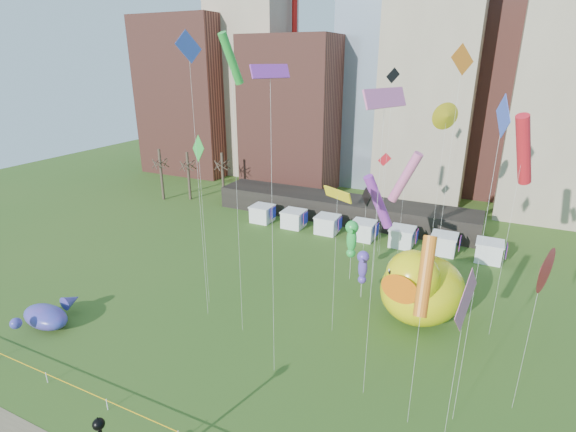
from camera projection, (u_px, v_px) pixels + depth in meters
The scene contains 27 objects.
skyline at pixel (422, 64), 70.09m from camera, with size 101.00×23.00×68.00m.
pavilion at pixel (342, 208), 63.27m from camera, with size 38.00×6.00×3.20m, color black.
vendor_tents at pixel (363, 231), 56.31m from camera, with size 33.24×2.80×2.40m.
bare_trees at pixel (190, 175), 71.87m from camera, with size 8.44×6.44×8.50m.
big_duck at pixel (420, 287), 37.85m from camera, with size 8.83×10.50×7.50m.
small_duck at pixel (412, 303), 39.27m from camera, with size 2.82×3.81×2.94m.
seahorse_green at pixel (352, 236), 44.56m from camera, with size 1.58×1.87×6.71m.
seahorse_purple at pixel (363, 265), 41.48m from camera, with size 1.28×1.54×5.06m.
whale_inflatable at pixel (47, 315), 38.01m from camera, with size 5.00×6.29×2.15m.
kite_0 at pixel (524, 150), 31.65m from camera, with size 2.25×3.36×18.67m.
kite_1 at pixel (385, 100), 23.69m from camera, with size 1.78×3.36×20.70m.
kite_2 at pixel (392, 88), 45.21m from camera, with size 1.17×1.16×21.38m.
kite_3 at pixel (198, 152), 36.96m from camera, with size 2.09×1.21×16.20m.
kite_4 at pixel (447, 116), 39.86m from camera, with size 1.55×2.27×18.45m.
kite_5 at pixel (189, 57), 32.43m from camera, with size 0.71×2.29×24.24m.
kite_6 at pixel (425, 276), 24.44m from camera, with size 0.96×2.68×12.88m.
kite_7 at pixel (270, 75), 25.51m from camera, with size 1.58×2.48×21.90m.
kite_8 at pixel (543, 269), 25.66m from camera, with size 1.07×2.61×11.75m.
kite_9 at pixel (466, 301), 23.49m from camera, with size 0.80×3.63×11.71m.
kite_10 at pixel (367, 197), 39.42m from camera, with size 1.61×2.92×10.84m.
kite_11 at pixel (231, 60), 30.10m from camera, with size 1.04×2.18×23.98m.
kite_12 at pixel (337, 195), 33.36m from camera, with size 2.69×1.70×12.80m.
kite_13 at pixel (501, 129), 21.89m from camera, with size 0.73×2.06×20.57m.
kite_14 at pixel (461, 70), 32.89m from camera, with size 1.52×1.82×23.32m.
kite_15 at pixel (378, 202), 42.58m from camera, with size 3.27×2.81×11.80m.
kite_16 at pixel (384, 163), 49.33m from camera, with size 1.42×0.69×12.20m.
kite_17 at pixel (405, 178), 40.87m from camera, with size 3.22×1.64×14.27m.
Camera 1 is at (14.82, -15.35, 22.18)m, focal length 27.00 mm.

